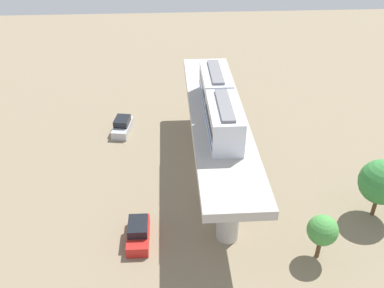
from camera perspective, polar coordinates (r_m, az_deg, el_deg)
name	(u,v)px	position (r m, az deg, el deg)	size (l,w,h in m)	color
ground_plane	(215,173)	(44.29, 3.17, -3.95)	(120.00, 120.00, 0.00)	#84755B
viaduct	(217,129)	(41.31, 3.40, 2.04)	(5.20, 28.00, 7.08)	#B7B2AA
train	(219,103)	(39.04, 3.68, 5.52)	(2.64, 13.55, 3.24)	silver
parked_car_silver	(123,126)	(51.53, -9.31, 2.38)	(2.45, 4.43, 1.76)	#B2B5BA
parked_car_red	(138,233)	(36.89, -7.22, -11.75)	(1.84, 4.22, 1.76)	red
tree_near_viaduct	(382,182)	(40.53, 24.15, -4.69)	(4.00, 4.00, 5.72)	brown
tree_mid_lot	(323,231)	(35.30, 17.13, -11.05)	(2.45, 2.45, 4.10)	brown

